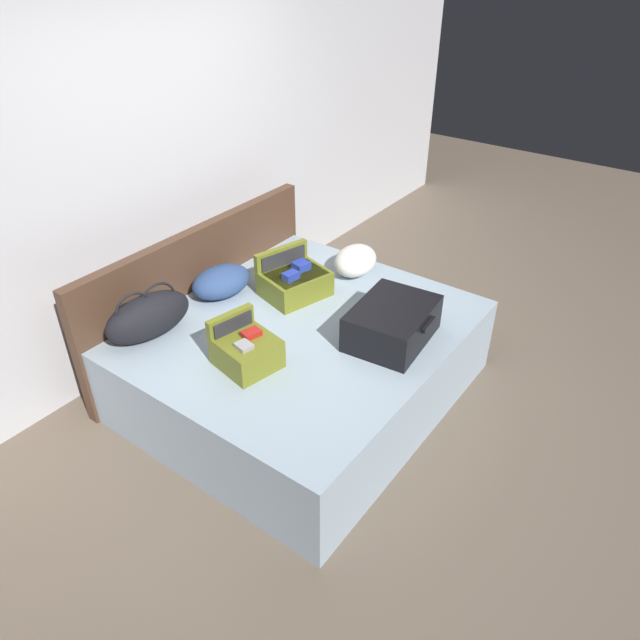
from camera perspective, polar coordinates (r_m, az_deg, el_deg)
ground_plane at (r=3.87m, az=3.25°, el=-9.24°), size 12.00×12.00×0.00m
back_wall at (r=4.19m, az=-15.88°, el=13.86°), size 8.00×0.10×2.60m
bed at (r=3.87m, az=-1.57°, el=-3.93°), size 2.02×1.75×0.54m
headboard at (r=4.29m, az=-11.35°, el=2.80°), size 2.06×0.08×0.96m
hard_case_large at (r=3.56m, az=7.01°, el=-0.27°), size 0.60×0.48×0.23m
hard_case_medium at (r=3.99m, az=-2.51°, el=3.82°), size 0.49×0.44×0.30m
hard_case_small at (r=3.36m, az=-7.15°, el=-2.84°), size 0.36×0.38×0.28m
duffel_bag at (r=3.69m, az=-16.28°, el=0.35°), size 0.58×0.32×0.34m
pillow_near_headboard at (r=4.05m, az=-9.53°, el=3.69°), size 0.47×0.37×0.20m
pillow_center_head at (r=4.27m, az=3.43°, el=5.77°), size 0.42×0.34×0.20m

